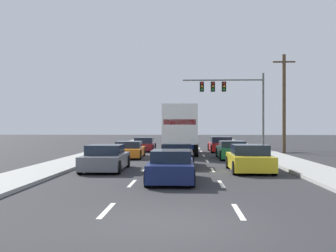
{
  "coord_description": "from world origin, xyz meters",
  "views": [
    {
      "loc": [
        0.35,
        -9.02,
        2.19
      ],
      "look_at": [
        -0.83,
        18.25,
        2.21
      ],
      "focal_mm": 43.63,
      "sensor_mm": 36.0,
      "label": 1
    }
  ],
  "objects_px": {
    "car_gray": "(106,159)",
    "car_green": "(232,150)",
    "car_yellow": "(249,159)",
    "car_black": "(177,156)",
    "traffic_signal_mast": "(227,92)",
    "car_navy": "(171,167)",
    "car_red": "(221,145)",
    "car_maroon": "(144,145)",
    "box_truck": "(180,127)",
    "utility_pole_mid": "(284,102)",
    "car_orange": "(129,150)"
  },
  "relations": [
    {
      "from": "car_orange",
      "to": "traffic_signal_mast",
      "type": "height_order",
      "value": "traffic_signal_mast"
    },
    {
      "from": "car_red",
      "to": "utility_pole_mid",
      "type": "height_order",
      "value": "utility_pole_mid"
    },
    {
      "from": "car_black",
      "to": "car_yellow",
      "type": "bearing_deg",
      "value": -33.42
    },
    {
      "from": "car_navy",
      "to": "car_black",
      "type": "bearing_deg",
      "value": 89.11
    },
    {
      "from": "car_orange",
      "to": "car_green",
      "type": "bearing_deg",
      "value": -5.64
    },
    {
      "from": "car_navy",
      "to": "car_green",
      "type": "bearing_deg",
      "value": 72.24
    },
    {
      "from": "car_red",
      "to": "traffic_signal_mast",
      "type": "distance_m",
      "value": 6.97
    },
    {
      "from": "car_red",
      "to": "utility_pole_mid",
      "type": "relative_size",
      "value": 0.55
    },
    {
      "from": "car_orange",
      "to": "traffic_signal_mast",
      "type": "relative_size",
      "value": 0.59
    },
    {
      "from": "car_gray",
      "to": "car_yellow",
      "type": "relative_size",
      "value": 1.09
    },
    {
      "from": "car_black",
      "to": "utility_pole_mid",
      "type": "distance_m",
      "value": 14.6
    },
    {
      "from": "car_red",
      "to": "car_yellow",
      "type": "xyz_separation_m",
      "value": [
        0.06,
        -15.43,
        0.01
      ]
    },
    {
      "from": "car_yellow",
      "to": "car_gray",
      "type": "bearing_deg",
      "value": 178.08
    },
    {
      "from": "car_orange",
      "to": "utility_pole_mid",
      "type": "distance_m",
      "value": 13.5
    },
    {
      "from": "car_maroon",
      "to": "traffic_signal_mast",
      "type": "distance_m",
      "value": 10.18
    },
    {
      "from": "car_maroon",
      "to": "car_green",
      "type": "xyz_separation_m",
      "value": [
        6.76,
        -7.92,
        0.01
      ]
    },
    {
      "from": "car_black",
      "to": "car_green",
      "type": "distance_m",
      "value": 6.57
    },
    {
      "from": "car_red",
      "to": "car_green",
      "type": "height_order",
      "value": "car_red"
    },
    {
      "from": "car_navy",
      "to": "car_yellow",
      "type": "xyz_separation_m",
      "value": [
        3.64,
        3.69,
        0.02
      ]
    },
    {
      "from": "car_orange",
      "to": "box_truck",
      "type": "distance_m",
      "value": 4.94
    },
    {
      "from": "car_green",
      "to": "car_gray",
      "type": "bearing_deg",
      "value": -133.03
    },
    {
      "from": "car_black",
      "to": "car_maroon",
      "type": "bearing_deg",
      "value": 103.26
    },
    {
      "from": "box_truck",
      "to": "utility_pole_mid",
      "type": "distance_m",
      "value": 8.91
    },
    {
      "from": "car_maroon",
      "to": "car_navy",
      "type": "distance_m",
      "value": 19.69
    },
    {
      "from": "car_black",
      "to": "traffic_signal_mast",
      "type": "distance_m",
      "value": 19.1
    },
    {
      "from": "car_orange",
      "to": "box_truck",
      "type": "bearing_deg",
      "value": 41.16
    },
    {
      "from": "car_maroon",
      "to": "car_green",
      "type": "height_order",
      "value": "car_maroon"
    },
    {
      "from": "utility_pole_mid",
      "to": "car_navy",
      "type": "bearing_deg",
      "value": -116.23
    },
    {
      "from": "car_gray",
      "to": "box_truck",
      "type": "relative_size",
      "value": 0.54
    },
    {
      "from": "car_red",
      "to": "car_yellow",
      "type": "height_order",
      "value": "car_yellow"
    },
    {
      "from": "car_maroon",
      "to": "car_green",
      "type": "relative_size",
      "value": 0.92
    },
    {
      "from": "car_navy",
      "to": "traffic_signal_mast",
      "type": "distance_m",
      "value": 24.85
    },
    {
      "from": "car_gray",
      "to": "car_black",
      "type": "relative_size",
      "value": 1.05
    },
    {
      "from": "car_gray",
      "to": "utility_pole_mid",
      "type": "xyz_separation_m",
      "value": [
        11.96,
        13.45,
        3.57
      ]
    },
    {
      "from": "car_maroon",
      "to": "car_navy",
      "type": "relative_size",
      "value": 0.98
    },
    {
      "from": "car_gray",
      "to": "car_red",
      "type": "bearing_deg",
      "value": 65.3
    },
    {
      "from": "car_black",
      "to": "car_red",
      "type": "bearing_deg",
      "value": 75.07
    },
    {
      "from": "car_maroon",
      "to": "car_red",
      "type": "bearing_deg",
      "value": -2.84
    },
    {
      "from": "car_gray",
      "to": "utility_pole_mid",
      "type": "relative_size",
      "value": 0.55
    },
    {
      "from": "car_gray",
      "to": "utility_pole_mid",
      "type": "height_order",
      "value": "utility_pole_mid"
    },
    {
      "from": "car_navy",
      "to": "car_red",
      "type": "relative_size",
      "value": 0.95
    },
    {
      "from": "car_yellow",
      "to": "car_red",
      "type": "bearing_deg",
      "value": 90.21
    },
    {
      "from": "car_gray",
      "to": "car_green",
      "type": "relative_size",
      "value": 0.97
    },
    {
      "from": "traffic_signal_mast",
      "to": "car_gray",
      "type": "bearing_deg",
      "value": -111.83
    },
    {
      "from": "car_navy",
      "to": "car_green",
      "type": "distance_m",
      "value": 12.1
    },
    {
      "from": "utility_pole_mid",
      "to": "traffic_signal_mast",
      "type": "bearing_deg",
      "value": 121.16
    },
    {
      "from": "car_black",
      "to": "traffic_signal_mast",
      "type": "bearing_deg",
      "value": 75.85
    },
    {
      "from": "car_orange",
      "to": "utility_pole_mid",
      "type": "xyz_separation_m",
      "value": [
        11.94,
        5.15,
        3.62
      ]
    },
    {
      "from": "box_truck",
      "to": "car_black",
      "type": "xyz_separation_m",
      "value": [
        -0.04,
        -9.27,
        -1.56
      ]
    },
    {
      "from": "box_truck",
      "to": "traffic_signal_mast",
      "type": "height_order",
      "value": "traffic_signal_mast"
    }
  ]
}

